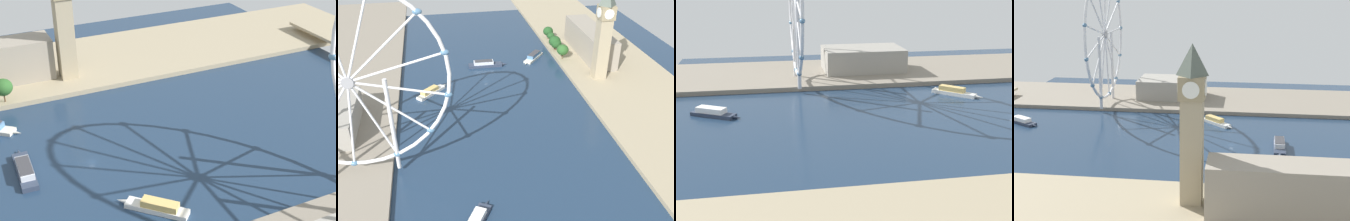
% 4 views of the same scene
% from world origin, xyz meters
% --- Properties ---
extents(ground_plane, '(405.58, 405.58, 0.00)m').
position_xyz_m(ground_plane, '(0.00, 0.00, 0.00)').
color(ground_plane, '#1E334C').
extents(riverbank_right, '(90.00, 520.00, 3.00)m').
position_xyz_m(riverbank_right, '(117.79, 0.00, 1.50)').
color(riverbank_right, gray).
rests_on(riverbank_right, ground_plane).
extents(riverside_hall, '(38.70, 58.87, 16.96)m').
position_xyz_m(riverside_hall, '(117.66, 58.04, 11.48)').
color(riverside_hall, gray).
rests_on(riverside_hall, riverbank_right).
extents(tour_boat_0, '(18.87, 28.03, 4.98)m').
position_xyz_m(tour_boat_0, '(28.50, 160.47, 2.08)').
color(tour_boat_0, '#2D384C').
rests_on(tour_boat_0, ground_plane).
extents(tour_boat_1, '(25.92, 26.28, 5.29)m').
position_xyz_m(tour_boat_1, '(47.32, 13.74, 2.13)').
color(tour_boat_1, white).
rests_on(tour_boat_1, ground_plane).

